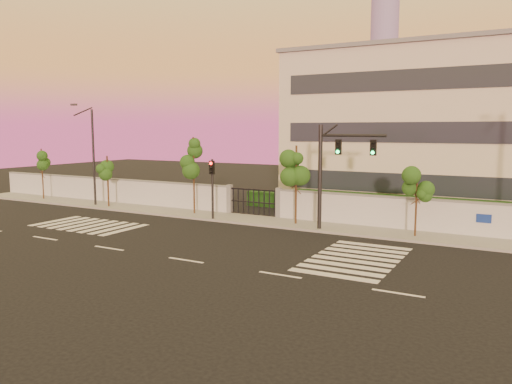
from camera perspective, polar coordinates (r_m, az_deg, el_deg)
ground at (r=24.22m, az=-8.00°, el=-7.74°), size 120.00×120.00×0.00m
sidewalk at (r=32.99m, az=3.01°, el=-3.54°), size 60.00×3.00×0.15m
perimeter_wall at (r=34.12m, az=4.28°, el=-1.50°), size 60.00×0.36×2.20m
hedge_row at (r=36.24m, az=7.61°, el=-1.44°), size 41.00×4.25×1.80m
institutional_building at (r=40.99m, az=21.85°, el=6.59°), size 24.40×12.40×12.25m
distant_skyscraper at (r=313.98m, az=14.47°, el=17.19°), size 16.00×16.00×118.00m
road_markings at (r=28.08m, az=-5.98°, el=-5.61°), size 57.00×7.62×0.02m
street_tree_a at (r=47.43m, az=-23.26°, el=3.12°), size 1.35×1.07×4.53m
street_tree_b at (r=40.92m, az=-16.58°, el=2.46°), size 1.61×1.28×4.14m
street_tree_c at (r=36.12m, az=-7.10°, el=3.87°), size 1.57×1.25×5.66m
street_tree_d at (r=31.98m, az=4.67°, el=2.87°), size 1.60×1.27×5.19m
street_tree_e at (r=29.64m, az=17.95°, el=0.34°), size 1.36×1.08×3.88m
traffic_signal_main at (r=30.17m, az=8.78°, el=3.08°), size 4.09×0.39×6.47m
traffic_signal_secondary at (r=33.85m, az=-5.03°, el=1.16°), size 0.33×0.33×4.22m
streetlight_west at (r=41.91m, az=-18.26°, el=4.35°), size 0.49×1.96×8.14m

